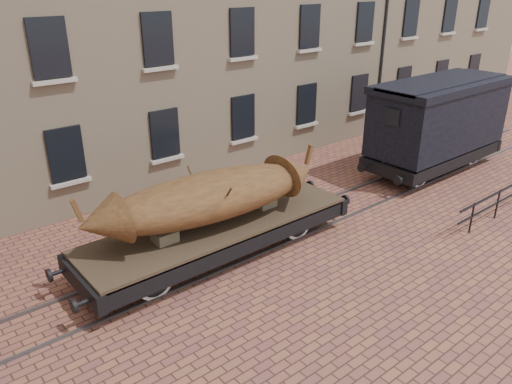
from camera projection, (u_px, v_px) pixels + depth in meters
ground at (313, 218)px, 16.36m from camera, size 90.00×90.00×0.00m
rail_track at (313, 217)px, 16.35m from camera, size 30.00×1.52×0.06m
flatcar_wagon at (218, 229)px, 13.84m from camera, size 8.86×2.40×1.34m
iron_boat at (209, 196)px, 13.26m from camera, size 7.06×2.47×1.67m
goods_van at (439, 115)px, 19.44m from camera, size 7.08×2.58×3.66m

